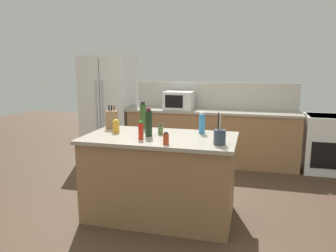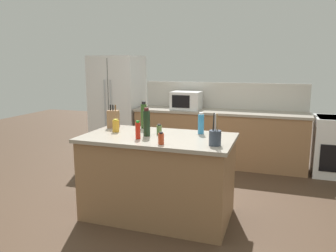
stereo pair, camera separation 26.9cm
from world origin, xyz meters
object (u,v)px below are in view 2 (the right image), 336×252
dish_soap_bottle (201,124)px  spice_jar_paprika (161,139)px  knife_block (113,119)px  spice_jar_oregano (159,130)px  wine_bottle (147,123)px  honey_jar (116,126)px  microwave (186,100)px  hot_sauce_bottle (138,130)px  utensil_crock (215,137)px  refrigerator (118,106)px  olive_oil_bottle (144,116)px

dish_soap_bottle → spice_jar_paprika: 0.67m
knife_block → dish_soap_bottle: 1.12m
spice_jar_oregano → wine_bottle: bearing=-126.6°
honey_jar → dish_soap_bottle: dish_soap_bottle is taller
knife_block → spice_jar_paprika: knife_block is taller
wine_bottle → spice_jar_paprika: size_ratio=2.56×
microwave → knife_block: bearing=-102.0°
knife_block → spice_jar_oregano: size_ratio=2.50×
knife_block → honey_jar: 0.27m
wine_bottle → microwave: bearing=94.3°
hot_sauce_bottle → spice_jar_oregano: size_ratio=1.69×
knife_block → dish_soap_bottle: size_ratio=1.17×
spice_jar_paprika → spice_jar_oregano: bearing=112.5°
knife_block → dish_soap_bottle: (1.12, 0.01, 0.00)m
hot_sauce_bottle → honey_jar: bearing=147.9°
microwave → hot_sauce_bottle: 2.40m
hot_sauce_bottle → wine_bottle: wine_bottle is taller
hot_sauce_bottle → spice_jar_paprika: (0.31, -0.14, -0.03)m
utensil_crock → hot_sauce_bottle: bearing=178.7°
knife_block → hot_sauce_bottle: knife_block is taller
microwave → honey_jar: size_ratio=3.31×
honey_jar → refrigerator: bearing=116.8°
spice_jar_paprika → refrigerator: bearing=125.1°
hot_sauce_bottle → spice_jar_paprika: 0.35m
dish_soap_bottle → refrigerator: bearing=136.5°
wine_bottle → spice_jar_paprika: (0.28, -0.30, -0.09)m
dish_soap_bottle → wine_bottle: (-0.54, -0.31, 0.03)m
utensil_crock → olive_oil_bottle: olive_oil_bottle is taller
knife_block → honey_jar: knife_block is taller
olive_oil_bottle → spice_jar_oregano: bearing=-42.1°
knife_block → utensil_crock: bearing=-23.5°
refrigerator → utensil_crock: size_ratio=5.84×
refrigerator → spice_jar_oregano: size_ratio=16.14×
spice_jar_oregano → wine_bottle: size_ratio=0.37×
knife_block → honey_jar: size_ratio=1.91×
hot_sauce_bottle → microwave: bearing=93.1°
olive_oil_bottle → spice_jar_paprika: 0.86m
knife_block → wine_bottle: bearing=-32.0°
honey_jar → olive_oil_bottle: size_ratio=0.45×
knife_block → wine_bottle: 0.65m
spice_jar_oregano → olive_oil_bottle: olive_oil_bottle is taller
microwave → spice_jar_oregano: (0.27, -2.10, -0.10)m
honey_jar → microwave: bearing=83.1°
utensil_crock → spice_jar_oregano: 0.76m
utensil_crock → dish_soap_bottle: bearing=117.5°
hot_sauce_bottle → honey_jar: (-0.39, 0.25, -0.02)m
refrigerator → microwave: bearing=-2.1°
honey_jar → spice_jar_paprika: 0.81m
spice_jar_oregano → dish_soap_bottle: 0.48m
honey_jar → olive_oil_bottle: (0.22, 0.32, 0.09)m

